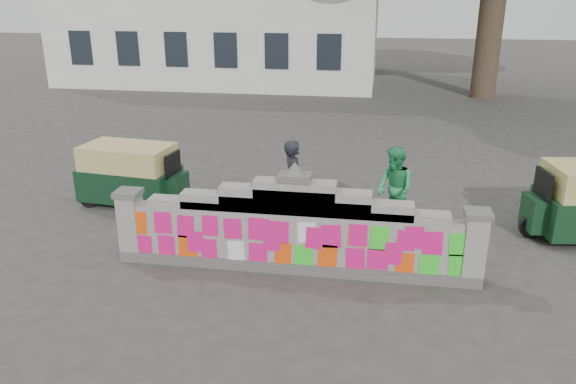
% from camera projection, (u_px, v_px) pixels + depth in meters
% --- Properties ---
extents(ground, '(100.00, 100.00, 0.00)m').
position_uv_depth(ground, '(294.00, 270.00, 10.01)').
color(ground, '#383533').
rests_on(ground, ground).
extents(parapet_wall, '(6.48, 0.44, 2.01)m').
position_uv_depth(parapet_wall, '(295.00, 231.00, 9.75)').
color(parapet_wall, '#4C4C49').
rests_on(parapet_wall, ground).
extents(building, '(16.00, 10.00, 8.90)m').
position_uv_depth(building, '(227.00, 2.00, 30.07)').
color(building, silver).
rests_on(building, ground).
extents(cyclist_bike, '(2.06, 1.23, 1.02)m').
position_uv_depth(cyclist_bike, '(294.00, 211.00, 11.26)').
color(cyclist_bike, black).
rests_on(cyclist_bike, ground).
extents(cyclist_rider, '(0.59, 0.73, 1.73)m').
position_uv_depth(cyclist_rider, '(294.00, 195.00, 11.14)').
color(cyclist_rider, black).
rests_on(cyclist_rider, ground).
extents(pedestrian, '(1.00, 1.06, 1.73)m').
position_uv_depth(pedestrian, '(394.00, 189.00, 11.45)').
color(pedestrian, '#2BA05B').
rests_on(pedestrian, ground).
extents(rickshaw_left, '(2.58, 1.42, 1.39)m').
position_uv_depth(rickshaw_left, '(132.00, 174.00, 12.84)').
color(rickshaw_left, black).
rests_on(rickshaw_left, ground).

